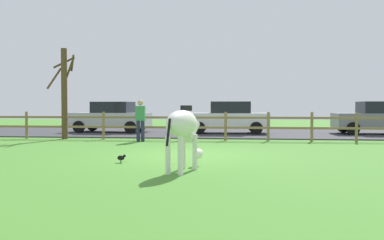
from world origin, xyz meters
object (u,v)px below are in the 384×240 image
(crow_on_grass, at_px, (121,158))
(parked_car_grey, at_px, (378,117))
(zebra, at_px, (183,128))
(visitor_near_fence, at_px, (140,118))
(parked_car_silver, at_px, (111,117))
(bare_tree, at_px, (64,91))
(parked_car_white, at_px, (228,117))

(crow_on_grass, xyz_separation_m, parked_car_grey, (9.54, 10.76, 0.72))
(zebra, height_order, visitor_near_fence, visitor_near_fence)
(crow_on_grass, bearing_deg, parked_car_silver, 108.84)
(zebra, height_order, parked_car_grey, parked_car_grey)
(bare_tree, xyz_separation_m, parked_car_white, (6.82, 3.66, -1.19))
(bare_tree, distance_m, visitor_near_fence, 3.77)
(parked_car_white, relative_size, visitor_near_fence, 2.47)
(parked_car_grey, relative_size, visitor_near_fence, 2.45)
(zebra, distance_m, crow_on_grass, 2.20)
(crow_on_grass, height_order, parked_car_silver, parked_car_silver)
(parked_car_white, bearing_deg, crow_on_grass, -102.73)
(bare_tree, bearing_deg, crow_on_grass, -56.86)
(bare_tree, height_order, parked_car_grey, bare_tree)
(parked_car_silver, relative_size, parked_car_grey, 1.01)
(crow_on_grass, bearing_deg, visitor_near_fence, 99.18)
(bare_tree, bearing_deg, parked_car_grey, 15.70)
(zebra, bearing_deg, parked_car_silver, 114.29)
(parked_car_white, relative_size, parked_car_grey, 1.01)
(zebra, relative_size, parked_car_grey, 0.47)
(visitor_near_fence, bearing_deg, parked_car_grey, 24.60)
(crow_on_grass, height_order, parked_car_white, parked_car_white)
(zebra, xyz_separation_m, visitor_near_fence, (-2.66, 7.10, -0.02))
(parked_car_silver, bearing_deg, zebra, -65.71)
(zebra, xyz_separation_m, parked_car_white, (0.67, 11.62, -0.08))
(parked_car_silver, height_order, visitor_near_fence, visitor_near_fence)
(parked_car_silver, distance_m, visitor_near_fence, 5.50)
(bare_tree, xyz_separation_m, visitor_near_fence, (3.49, -0.87, -1.13))
(zebra, bearing_deg, crow_on_grass, 146.02)
(visitor_near_fence, bearing_deg, parked_car_silver, 119.46)
(bare_tree, height_order, crow_on_grass, bare_tree)
(parked_car_white, height_order, parked_car_grey, same)
(crow_on_grass, bearing_deg, parked_car_white, 77.27)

